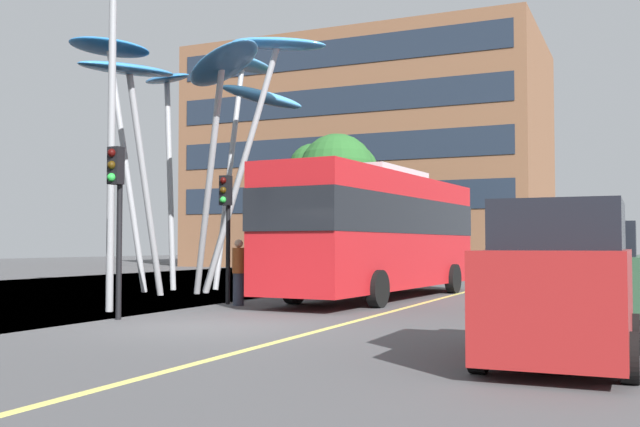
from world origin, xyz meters
TOP-DOWN VIEW (x-y plane):
  - ground at (-0.67, 0.00)m, footprint 120.00×240.00m
  - red_bus at (0.60, 8.34)m, footprint 3.24×10.98m
  - leaf_sculpture at (-5.63, 8.47)m, footprint 9.20×10.72m
  - traffic_light_kerb_near at (-2.47, 0.18)m, footprint 0.28×0.42m
  - traffic_light_kerb_far at (-2.47, 4.68)m, footprint 0.28×0.42m
  - traffic_light_island_mid at (-2.89, 9.23)m, footprint 0.28×0.42m
  - car_parked_near at (6.77, -1.98)m, footprint 1.94×3.88m
  - car_parked_mid at (6.83, 4.79)m, footprint 2.03×4.08m
  - street_lamp at (-3.58, 1.69)m, footprint 1.56×0.44m
  - tree_pavement_near at (-6.48, 24.48)m, footprint 4.53×4.64m
  - tree_pavement_far at (-7.23, 22.92)m, footprint 5.54×5.13m
  - pedestrian at (-1.96, 4.47)m, footprint 0.34×0.34m
  - no_entry_sign at (-3.11, 8.62)m, footprint 0.60×0.12m
  - backdrop_building at (-11.05, 40.47)m, footprint 25.21×15.02m

SIDE VIEW (x-z plane):
  - ground at x=-0.67m, z-range -0.10..0.00m
  - pedestrian at x=-1.96m, z-range 0.01..1.74m
  - car_parked_mid at x=6.83m, z-range -0.06..2.02m
  - car_parked_near at x=6.77m, z-range -0.06..2.12m
  - no_entry_sign at x=-3.11m, z-range 0.42..2.97m
  - red_bus at x=0.60m, z-range 0.18..4.03m
  - traffic_light_island_mid at x=-2.89m, z-range 0.75..4.07m
  - traffic_light_kerb_far at x=-2.47m, z-range 0.78..4.24m
  - traffic_light_kerb_near at x=-2.47m, z-range 0.83..4.51m
  - tree_pavement_far at x=-7.23m, z-range 1.25..8.53m
  - tree_pavement_near at x=-6.48m, z-range 1.33..8.48m
  - street_lamp at x=-3.58m, z-range 1.07..9.44m
  - leaf_sculpture at x=-5.63m, z-range 2.50..11.37m
  - backdrop_building at x=-11.05m, z-range 0.00..16.41m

